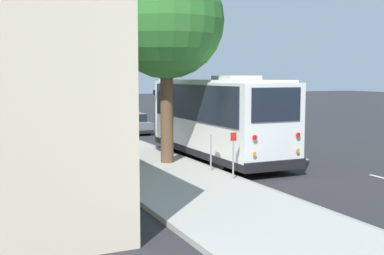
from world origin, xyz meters
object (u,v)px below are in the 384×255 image
Objects in this scene: street_tree at (165,14)px; parked_sedan_white at (107,117)px; sign_post_far at (211,152)px; parked_sedan_gray at (131,124)px; fire_hydrant at (135,134)px; shuttle_bus at (218,115)px; sign_post_near at (233,155)px.

parked_sedan_white is at bearing -6.88° from street_tree.
street_tree is (-17.20, 2.08, 5.48)m from parked_sedan_white.
parked_sedan_gray is at bearing -5.66° from sign_post_far.
parked_sedan_gray reaches higher than fire_hydrant.
street_tree reaches higher than shuttle_bus.
sign_post_near is 1.67m from sign_post_far.
fire_hydrant is (8.76, 0.09, -0.27)m from sign_post_far.
street_tree is at bearing 170.67° from parked_sedan_gray.
parked_sedan_white is at bearing 3.05° from parked_sedan_gray.
sign_post_far is (1.66, 0.00, -0.14)m from sign_post_near.
sign_post_far is at bearing -179.40° from fire_hydrant.
sign_post_near is at bearing 179.26° from parked_sedan_white.
sign_post_far is at bearing -160.50° from street_tree.
sign_post_near is 10.43m from fire_hydrant.
shuttle_bus is at bearing -21.42° from sign_post_near.
shuttle_bus is 4.84m from sign_post_near.
shuttle_bus is 4.87m from street_tree.
shuttle_bus is 2.12× the size of parked_sedan_gray.
sign_post_near is 1.95× the size of fire_hydrant.
street_tree is 6.42× the size of sign_post_far.
parked_sedan_gray is 13.02m from street_tree.
shuttle_bus is 2.14× the size of parked_sedan_white.
shuttle_bus reaches higher than sign_post_near.
shuttle_bus is at bearing -175.73° from parked_sedan_white.
parked_sedan_gray is 5.61m from parked_sedan_white.
sign_post_near is (-4.03, -0.84, -5.11)m from street_tree.
fire_hydrant is at bearing 0.60° from sign_post_far.
parked_sedan_white is 19.62m from sign_post_far.
parked_sedan_gray is at bearing -5.06° from sign_post_near.
sign_post_far is (-19.58, 1.23, 0.22)m from parked_sedan_white.
sign_post_far reaches higher than parked_sedan_gray.
street_tree is at bearing 11.77° from sign_post_near.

